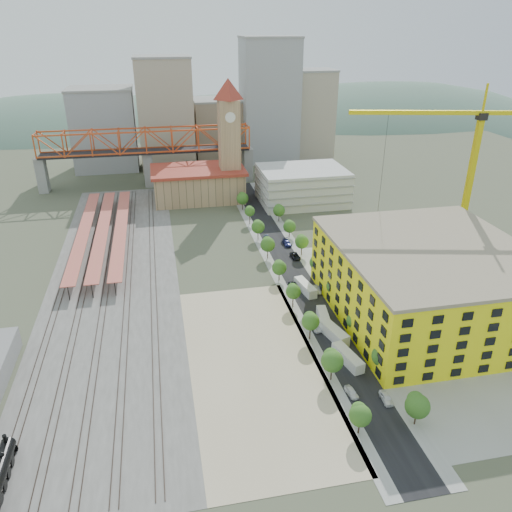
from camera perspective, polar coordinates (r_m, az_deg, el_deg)
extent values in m
plane|color=#474C38|center=(137.45, -1.12, -4.15)|extent=(400.00, 400.00, 0.00)
cube|color=#605E59|center=(151.97, -15.83, -2.13)|extent=(36.00, 165.00, 0.06)
cube|color=tan|center=(110.92, -0.19, -12.21)|extent=(28.00, 67.00, 0.06)
cube|color=black|center=(153.55, 3.75, -0.86)|extent=(12.00, 170.00, 0.06)
cube|color=gray|center=(152.32, 1.75, -1.04)|extent=(3.00, 170.00, 0.04)
cube|color=gray|center=(154.98, 5.71, -0.68)|extent=(3.00, 170.00, 0.04)
cube|color=gray|center=(136.01, 19.61, -6.12)|extent=(50.00, 90.00, 0.06)
cube|color=#382B23|center=(154.06, -21.28, -2.53)|extent=(0.12, 160.00, 0.18)
cube|color=#382B23|center=(153.79, -20.75, -2.48)|extent=(0.12, 160.00, 0.18)
cube|color=#382B23|center=(153.02, -19.08, -2.35)|extent=(0.12, 160.00, 0.18)
cube|color=#382B23|center=(152.80, -18.55, -2.31)|extent=(0.12, 160.00, 0.18)
cube|color=#382B23|center=(152.21, -16.85, -2.17)|extent=(0.12, 160.00, 0.18)
cube|color=#382B23|center=(152.05, -16.32, -2.13)|extent=(0.12, 160.00, 0.18)
cube|color=#382B23|center=(151.63, -14.61, -1.99)|extent=(0.12, 160.00, 0.18)
cube|color=#382B23|center=(151.53, -14.06, -1.95)|extent=(0.12, 160.00, 0.18)
cube|color=#382B23|center=(151.26, -11.97, -1.77)|extent=(0.12, 160.00, 0.18)
cube|color=#382B23|center=(151.22, -11.43, -1.72)|extent=(0.12, 160.00, 0.18)
cube|color=#BE4F49|center=(176.70, -19.07, 2.76)|extent=(4.00, 80.00, 0.25)
cylinder|color=black|center=(177.43, -18.98, 2.17)|extent=(0.24, 0.24, 4.00)
cube|color=#BE4F49|center=(175.92, -17.14, 2.94)|extent=(4.00, 80.00, 0.25)
cylinder|color=black|center=(176.65, -17.06, 2.34)|extent=(0.24, 0.24, 4.00)
cube|color=#BE4F49|center=(175.35, -15.20, 3.12)|extent=(4.00, 80.00, 0.25)
cylinder|color=black|center=(176.08, -15.12, 2.51)|extent=(0.24, 0.24, 4.00)
cube|color=tan|center=(209.71, -6.59, 8.05)|extent=(36.00, 22.00, 12.00)
cube|color=#9B3021|center=(207.90, -6.68, 9.76)|extent=(38.00, 24.00, 1.20)
cube|color=tan|center=(205.54, -3.05, 11.87)|extent=(8.00, 8.00, 40.00)
pyramid|color=#9B3021|center=(200.91, -3.24, 19.66)|extent=(12.00, 12.00, 8.00)
cylinder|color=white|center=(198.76, -2.96, 15.54)|extent=(4.00, 0.30, 4.00)
cube|color=silver|center=(205.44, 5.29, 8.04)|extent=(34.00, 26.00, 14.00)
cube|color=gray|center=(235.91, -23.25, 8.50)|extent=(4.00, 6.00, 15.00)
cube|color=gray|center=(234.41, -0.96, 10.44)|extent=(4.00, 6.00, 15.00)
cube|color=gray|center=(230.81, -12.17, 9.64)|extent=(4.00, 6.00, 15.00)
cube|color=black|center=(228.86, -12.36, 11.57)|extent=(90.00, 9.00, 1.00)
cube|color=#FFF015|center=(130.30, 19.04, -2.92)|extent=(44.00, 50.00, 18.00)
cube|color=gray|center=(126.36, 19.63, 0.84)|extent=(44.60, 50.60, 0.80)
cube|color=#9EA0A3|center=(263.45, -16.92, 13.62)|extent=(30.00, 25.00, 38.00)
cube|color=#B2A58C|center=(256.30, -10.30, 15.57)|extent=(26.00, 22.00, 52.00)
cube|color=gray|center=(274.94, -4.44, 14.19)|extent=(24.00, 24.00, 30.00)
cube|color=#9EA0A3|center=(267.17, 1.53, 17.20)|extent=(28.00, 22.00, 60.00)
cube|color=#B2A58C|center=(279.39, 6.27, 15.76)|extent=(22.00, 20.00, 44.00)
cube|color=brown|center=(283.78, -7.58, 13.99)|extent=(20.00, 20.00, 26.00)
ellipsoid|color=#4C6B59|center=(405.71, -19.13, 4.33)|extent=(396.00, 216.00, 180.00)
ellipsoid|color=#4C6B59|center=(414.66, -2.07, 2.64)|extent=(484.00, 264.00, 220.00)
ellipsoid|color=#4C6B59|center=(440.99, 13.54, 6.40)|extent=(418.00, 228.00, 190.00)
cylinder|color=black|center=(96.20, -27.24, -20.92)|extent=(2.46, 11.81, 2.46)
cylinder|color=black|center=(98.42, -26.76, -18.16)|extent=(0.69, 0.69, 1.58)
sphere|color=black|center=(96.69, -27.11, -19.56)|extent=(0.98, 0.98, 0.98)
cone|color=black|center=(101.78, -26.15, -18.85)|extent=(2.56, 1.58, 2.56)
cube|color=#D9C40E|center=(159.28, 22.97, 6.45)|extent=(1.53, 1.53, 42.98)
cube|color=black|center=(154.29, 24.40, 14.33)|extent=(2.39, 2.39, 1.91)
cube|color=#D9C40E|center=(148.18, 17.77, 15.35)|extent=(35.67, 9.06, 1.15)
cube|color=#D9C40E|center=(156.42, 26.45, 14.44)|extent=(11.43, 3.63, 1.15)
cube|color=#D9C40E|center=(153.63, 24.73, 16.06)|extent=(0.48, 0.48, 7.64)
cube|color=silver|center=(112.31, 10.44, -11.36)|extent=(4.48, 9.73, 2.58)
cube|color=silver|center=(119.80, 8.73, -8.57)|extent=(5.25, 10.46, 2.77)
cube|color=silver|center=(125.01, 7.73, -7.04)|extent=(3.49, 8.85, 2.36)
cube|color=silver|center=(137.79, 5.66, -3.59)|extent=(4.09, 9.74, 2.59)
imported|color=silver|center=(104.50, 10.86, -15.05)|extent=(2.13, 4.17, 1.36)
imported|color=#A9AAAE|center=(122.33, 6.76, -7.99)|extent=(2.39, 4.97, 1.57)
imported|color=black|center=(138.75, 4.26, -3.57)|extent=(3.30, 5.73, 1.50)
imported|color=navy|center=(168.47, 1.20, 1.91)|extent=(2.68, 5.13, 1.42)
imported|color=white|center=(104.54, 14.65, -15.44)|extent=(1.86, 4.37, 1.47)
imported|color=#ADAEB2|center=(138.23, 6.94, -3.83)|extent=(1.52, 4.34, 1.43)
imported|color=black|center=(156.87, 4.50, -0.01)|extent=(2.52, 5.21, 1.43)
imported|color=navy|center=(165.84, 3.56, 1.50)|extent=(2.21, 5.44, 1.58)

